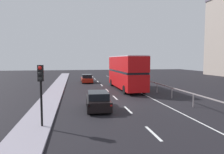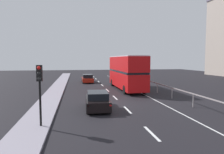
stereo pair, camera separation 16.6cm
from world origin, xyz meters
name	(u,v)px [view 1 (the left image)]	position (x,y,z in m)	size (l,w,h in m)	color
ground_plane	(121,104)	(0.00, 0.00, -0.05)	(75.64, 120.00, 0.10)	black
near_sidewalk_kerb	(46,105)	(-6.39, 0.00, 0.07)	(2.01, 80.00, 0.14)	gray
lane_paint_markings	(123,89)	(2.23, 8.66, 0.00)	(3.69, 46.00, 0.01)	silver
bridge_side_railing	(146,81)	(5.48, 9.00, 0.92)	(0.10, 42.00, 1.13)	gray
double_decker_bus_red	(126,72)	(2.51, 8.35, 2.32)	(2.71, 10.45, 4.33)	red
hatchback_car_near	(98,101)	(-2.27, -1.79, 0.68)	(1.90, 4.17, 1.40)	black
traffic_signal_pole	(41,81)	(-5.89, -5.79, 2.72)	(0.30, 0.42, 3.44)	black
sedan_car_ahead	(87,79)	(-2.00, 17.39, 0.66)	(1.88, 4.35, 1.39)	#9F2012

